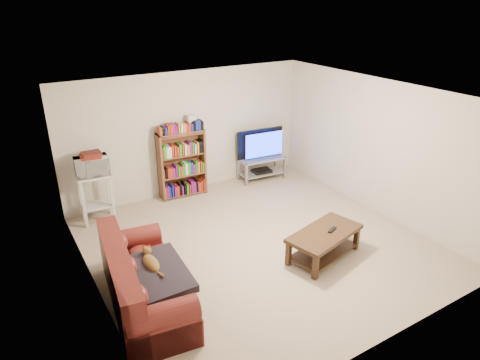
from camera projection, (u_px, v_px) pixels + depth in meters
floor at (258, 244)px, 6.88m from camera, size 5.00×5.00×0.00m
ceiling at (261, 96)px, 5.92m from camera, size 5.00×5.00×0.00m
wall_back at (189, 133)px, 8.35m from camera, size 5.00×0.00×5.00m
wall_front at (393, 256)px, 4.44m from camera, size 5.00×0.00×5.00m
wall_left at (89, 217)px, 5.21m from camera, size 0.00×5.00×5.00m
wall_right at (377, 147)px, 7.59m from camera, size 0.00×5.00×5.00m
sofa at (140, 286)px, 5.42m from camera, size 1.11×2.08×0.85m
blanket at (155, 275)px, 5.29m from camera, size 0.82×1.03×0.18m
cat at (151, 263)px, 5.41m from camera, size 0.28×0.57×0.16m
coffee_table at (324, 239)px, 6.43m from camera, size 1.32×0.87×0.44m
remote at (332, 230)px, 6.41m from camera, size 0.20×0.13×0.02m
tv_stand at (262, 165)px, 9.15m from camera, size 1.02×0.53×0.49m
television at (262, 144)px, 8.97m from camera, size 1.06×0.24×0.61m
dvd_player at (262, 171)px, 9.21m from camera, size 0.42×0.31×0.06m
bookshelf at (182, 163)px, 8.28m from camera, size 0.93×0.34×1.32m
shelf_clutter at (185, 125)px, 8.04m from camera, size 0.68×0.22×0.28m
microwave_stand at (96, 191)px, 7.37m from camera, size 0.58×0.45×0.89m
microwave at (92, 166)px, 7.18m from camera, size 0.57×0.41×0.30m
game_boxes at (90, 156)px, 7.11m from camera, size 0.34×0.31×0.05m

